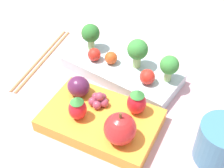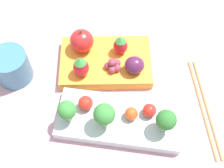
{
  "view_description": "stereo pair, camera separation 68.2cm",
  "coord_description": "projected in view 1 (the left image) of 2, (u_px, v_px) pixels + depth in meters",
  "views": [
    {
      "loc": [
        0.17,
        -0.36,
        0.39
      ],
      "look_at": [
        0.0,
        -0.01,
        0.03
      ],
      "focal_mm": 50.0,
      "sensor_mm": 36.0,
      "label": 1
    },
    {
      "loc": [
        0.01,
        0.29,
        0.54
      ],
      "look_at": [
        0.0,
        -0.01,
        0.03
      ],
      "focal_mm": 50.0,
      "sensor_mm": 36.0,
      "label": 2
    }
  ],
  "objects": [
    {
      "name": "broccoli_floret_1",
      "position": [
        169.0,
        66.0,
        0.53
      ],
      "size": [
        0.03,
        0.03,
        0.05
      ],
      "color": "#93B770",
      "rests_on": "bento_box_savoury"
    },
    {
      "name": "strawberry_0",
      "position": [
        77.0,
        108.0,
        0.48
      ],
      "size": [
        0.03,
        0.03,
        0.04
      ],
      "color": "red",
      "rests_on": "bento_box_fruit"
    },
    {
      "name": "drinking_cup",
      "position": [
        221.0,
        143.0,
        0.44
      ],
      "size": [
        0.07,
        0.07,
        0.07
      ],
      "color": "teal",
      "rests_on": "ground_plane"
    },
    {
      "name": "bento_box_fruit",
      "position": [
        101.0,
        120.0,
        0.5
      ],
      "size": [
        0.18,
        0.12,
        0.02
      ],
      "color": "orange",
      "rests_on": "ground_plane"
    },
    {
      "name": "cherry_tomato_1",
      "position": [
        147.0,
        77.0,
        0.54
      ],
      "size": [
        0.03,
        0.03,
        0.03
      ],
      "color": "red",
      "rests_on": "bento_box_savoury"
    },
    {
      "name": "cherry_tomato_2",
      "position": [
        94.0,
        55.0,
        0.59
      ],
      "size": [
        0.03,
        0.03,
        0.03
      ],
      "color": "red",
      "rests_on": "bento_box_savoury"
    },
    {
      "name": "chopsticks_pair",
      "position": [
        42.0,
        58.0,
        0.63
      ],
      "size": [
        0.03,
        0.21,
        0.01
      ],
      "color": "#A37547",
      "rests_on": "ground_plane"
    },
    {
      "name": "cherry_tomato_0",
      "position": [
        111.0,
        58.0,
        0.58
      ],
      "size": [
        0.02,
        0.02,
        0.02
      ],
      "color": "#DB4C1E",
      "rests_on": "bento_box_savoury"
    },
    {
      "name": "broccoli_floret_0",
      "position": [
        91.0,
        34.0,
        0.6
      ],
      "size": [
        0.04,
        0.04,
        0.05
      ],
      "color": "#93B770",
      "rests_on": "bento_box_savoury"
    },
    {
      "name": "bento_box_savoury",
      "position": [
        122.0,
        70.0,
        0.59
      ],
      "size": [
        0.24,
        0.13,
        0.02
      ],
      "color": "silver",
      "rests_on": "ground_plane"
    },
    {
      "name": "grape_cluster",
      "position": [
        99.0,
        100.0,
        0.5
      ],
      "size": [
        0.03,
        0.03,
        0.03
      ],
      "color": "#93384C",
      "rests_on": "bento_box_fruit"
    },
    {
      "name": "broccoli_floret_2",
      "position": [
        138.0,
        50.0,
        0.56
      ],
      "size": [
        0.04,
        0.04,
        0.06
      ],
      "color": "#93B770",
      "rests_on": "bento_box_savoury"
    },
    {
      "name": "ground_plane",
      "position": [
        113.0,
        95.0,
        0.56
      ],
      "size": [
        4.0,
        4.0,
        0.0
      ],
      "primitive_type": "plane",
      "color": "#C6939E"
    },
    {
      "name": "apple",
      "position": [
        120.0,
        129.0,
        0.44
      ],
      "size": [
        0.05,
        0.05,
        0.06
      ],
      "color": "red",
      "rests_on": "bento_box_fruit"
    },
    {
      "name": "plum",
      "position": [
        79.0,
        86.0,
        0.52
      ],
      "size": [
        0.04,
        0.04,
        0.03
      ],
      "color": "#511E42",
      "rests_on": "bento_box_fruit"
    },
    {
      "name": "strawberry_1",
      "position": [
        137.0,
        102.0,
        0.48
      ],
      "size": [
        0.03,
        0.03,
        0.05
      ],
      "color": "red",
      "rests_on": "bento_box_fruit"
    }
  ]
}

